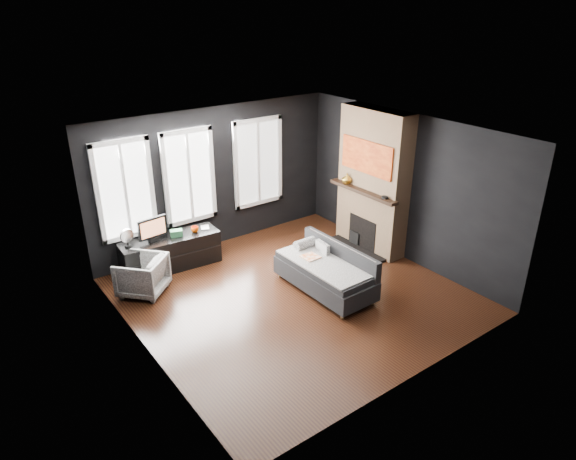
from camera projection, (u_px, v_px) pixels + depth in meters
floor at (294, 295)px, 8.46m from camera, size 5.00×5.00×0.00m
ceiling at (295, 134)px, 7.34m from camera, size 5.00×5.00×0.00m
wall_back at (215, 178)px, 9.73m from camera, size 5.00×0.02×2.70m
wall_left at (138, 266)px, 6.55m from camera, size 0.02×5.00×2.70m
wall_right at (405, 188)px, 9.25m from camera, size 0.02×5.00×2.70m
windows at (190, 128)px, 9.03m from camera, size 4.00×0.16×1.76m
fireplace at (373, 181)px, 9.58m from camera, size 0.70×1.62×2.70m
sofa at (325, 270)px, 8.46m from camera, size 0.92×1.80×0.77m
stripe_pillow at (322, 251)px, 8.71m from camera, size 0.10×0.33×0.32m
armchair at (142, 274)px, 8.40m from camera, size 0.95×0.95×0.72m
media_console at (171, 252)px, 9.22m from camera, size 1.79×0.67×0.60m
monitor at (152, 228)px, 8.88m from camera, size 0.55×0.18×0.48m
desk_fan at (127, 238)px, 8.68m from camera, size 0.27×0.27×0.34m
mug at (195, 229)px, 9.26m from camera, size 0.16×0.14×0.14m
book at (201, 223)px, 9.41m from camera, size 0.14×0.07×0.20m
storage_box at (176, 233)px, 9.11m from camera, size 0.24×0.19×0.11m
mantel_vase at (347, 179)px, 9.78m from camera, size 0.22×0.23×0.19m
mantel_clock at (385, 197)px, 9.08m from camera, size 0.13×0.13×0.04m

